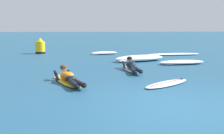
{
  "coord_description": "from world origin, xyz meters",
  "views": [
    {
      "loc": [
        -1.9,
        -6.4,
        1.75
      ],
      "look_at": [
        -0.93,
        4.45,
        0.23
      ],
      "focal_mm": 48.78,
      "sensor_mm": 36.0,
      "label": 1
    }
  ],
  "objects_px": {
    "surfer_near": "(68,78)",
    "surfer_far": "(132,67)",
    "drifting_surfboard": "(167,83)",
    "channel_marker_buoy": "(40,47)"
  },
  "relations": [
    {
      "from": "surfer_near",
      "to": "surfer_far",
      "type": "bearing_deg",
      "value": 45.69
    },
    {
      "from": "drifting_surfboard",
      "to": "channel_marker_buoy",
      "type": "bearing_deg",
      "value": 116.64
    },
    {
      "from": "surfer_near",
      "to": "channel_marker_buoy",
      "type": "relative_size",
      "value": 2.6
    },
    {
      "from": "surfer_near",
      "to": "drifting_surfboard",
      "type": "xyz_separation_m",
      "value": [
        2.93,
        -0.5,
        -0.11
      ]
    },
    {
      "from": "surfer_far",
      "to": "drifting_surfboard",
      "type": "relative_size",
      "value": 1.36
    },
    {
      "from": "surfer_near",
      "to": "channel_marker_buoy",
      "type": "xyz_separation_m",
      "value": [
        -2.21,
        9.75,
        0.24
      ]
    },
    {
      "from": "drifting_surfboard",
      "to": "channel_marker_buoy",
      "type": "relative_size",
      "value": 1.89
    },
    {
      "from": "surfer_near",
      "to": "drifting_surfboard",
      "type": "bearing_deg",
      "value": -9.76
    },
    {
      "from": "surfer_far",
      "to": "drifting_surfboard",
      "type": "xyz_separation_m",
      "value": [
        0.62,
        -2.87,
        -0.11
      ]
    },
    {
      "from": "surfer_far",
      "to": "channel_marker_buoy",
      "type": "distance_m",
      "value": 8.66
    }
  ]
}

